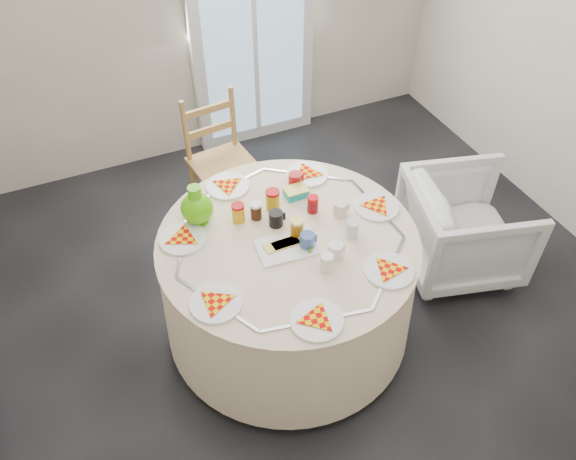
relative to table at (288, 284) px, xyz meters
name	(u,v)px	position (x,y,z in m)	size (l,w,h in m)	color
floor	(313,309)	(0.19, 0.04, -0.38)	(4.00, 4.00, 0.00)	black
glass_door	(252,17)	(0.59, 1.99, 0.68)	(1.00, 0.08, 2.10)	silver
table	(288,284)	(0.00, 0.00, 0.00)	(1.43, 1.43, 0.72)	beige
wooden_chair	(223,162)	(0.01, 1.12, 0.09)	(0.41, 0.39, 0.92)	#A5693A
armchair	(466,220)	(1.24, 0.02, 0.02)	(0.70, 0.65, 0.72)	silver
place_settings	(288,234)	(0.00, 0.00, 0.40)	(1.35, 1.35, 0.02)	white
jar_cluster	(274,205)	(0.00, 0.19, 0.45)	(0.46, 0.23, 0.13)	brown
butter_tub	(296,189)	(0.18, 0.30, 0.41)	(0.13, 0.09, 0.05)	#119FA4
green_pitcher	(196,202)	(-0.38, 0.33, 0.49)	(0.18, 0.18, 0.23)	#4FC209
cheese_platter	(287,243)	(-0.03, -0.06, 0.40)	(0.31, 0.20, 0.04)	silver
mugs_glasses	(316,219)	(0.17, 0.01, 0.44)	(0.58, 0.58, 0.11)	#AEAEAE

